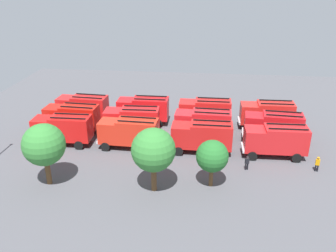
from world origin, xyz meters
TOP-DOWN VIEW (x-y plane):
  - ground_plane at (0.00, 0.00)m, footprint 62.85×62.85m
  - fire_truck_0 at (-13.01, -3.95)m, footprint 7.23×2.82m
  - fire_truck_1 at (-4.69, -4.00)m, footprint 7.22×2.79m
  - fire_truck_2 at (3.88, -3.91)m, footprint 7.20×2.76m
  - fire_truck_3 at (12.53, -3.73)m, footprint 7.35×3.15m
  - fire_truck_4 at (-13.22, 0.09)m, footprint 7.36×3.18m
  - fire_truck_5 at (-4.50, 0.11)m, footprint 7.29×3.00m
  - fire_truck_6 at (4.63, 0.21)m, footprint 7.28×2.95m
  - fire_truck_7 at (12.71, 0.06)m, footprint 7.32×3.06m
  - fire_truck_8 at (-12.84, 4.17)m, footprint 7.24×2.85m
  - fire_truck_9 at (-4.45, 4.02)m, footprint 7.22×2.80m
  - fire_truck_10 at (4.28, 3.91)m, footprint 7.29×3.00m
  - fire_truck_11 at (12.51, 3.79)m, footprint 7.23×2.82m
  - firefighter_0 at (-16.84, 7.11)m, footprint 0.46×0.32m
  - firefighter_1 at (-9.40, 7.59)m, footprint 0.47×0.34m
  - firefighter_2 at (-4.85, -7.69)m, footprint 0.44×0.28m
  - tree_0 at (-5.54, 11.13)m, footprint 3.19×3.19m
  - tree_1 at (0.00, 12.52)m, footprint 4.22×4.22m
  - tree_2 at (10.72, 12.51)m, footprint 4.17×4.17m
  - traffic_cone_0 at (10.35, -6.02)m, footprint 0.39×0.39m

SIDE VIEW (x-z plane):
  - ground_plane at x=0.00m, z-range 0.00..0.00m
  - traffic_cone_0 at x=10.35m, z-range 0.00..0.56m
  - firefighter_1 at x=-9.40m, z-range 0.09..1.69m
  - firefighter_0 at x=-16.84m, z-range 0.10..1.78m
  - firefighter_2 at x=-4.85m, z-range 0.11..1.83m
  - fire_truck_0 at x=-13.01m, z-range 0.21..4.09m
  - fire_truck_1 at x=-4.69m, z-range 0.21..4.09m
  - fire_truck_2 at x=3.88m, z-range 0.21..4.09m
  - fire_truck_3 at x=12.53m, z-range 0.21..4.09m
  - fire_truck_4 at x=-13.22m, z-range 0.21..4.09m
  - fire_truck_5 at x=-4.50m, z-range 0.21..4.09m
  - fire_truck_6 at x=4.63m, z-range 0.21..4.09m
  - fire_truck_7 at x=12.71m, z-range 0.21..4.09m
  - fire_truck_8 at x=-12.84m, z-range 0.21..4.09m
  - fire_truck_9 at x=-4.45m, z-range 0.21..4.09m
  - fire_truck_10 at x=4.28m, z-range 0.21..4.09m
  - fire_truck_11 at x=12.51m, z-range 0.21..4.09m
  - tree_0 at x=-5.54m, z-range 0.85..5.80m
  - tree_2 at x=10.72m, z-range 1.12..7.59m
  - tree_1 at x=0.00m, z-range 1.13..7.67m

